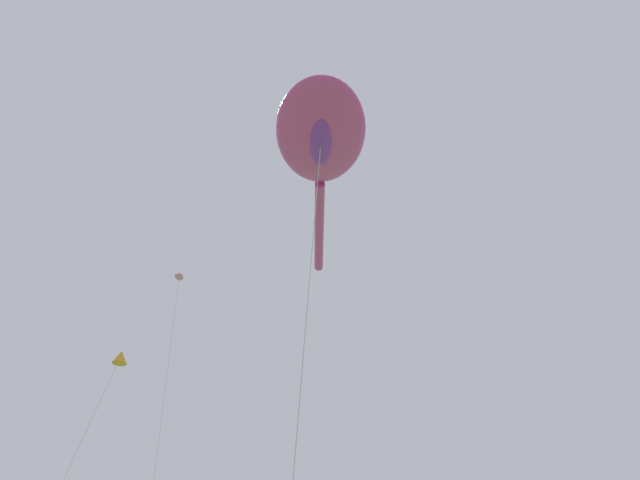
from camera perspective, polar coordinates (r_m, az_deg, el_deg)
The scene contains 3 objects.
big_show_kite at distance 22.63m, azimuth 0.06°, elevation 9.05°, with size 7.04×10.22×18.03m.
small_kite_streamer_purple at distance 26.19m, azimuth -17.51°, elevation -10.19°, with size 2.81×3.39×12.48m.
small_kite_delta_white at distance 31.40m, azimuth -12.69°, elevation -4.90°, with size 0.71×2.65×18.45m.
Camera 1 is at (-8.82, -4.98, 1.59)m, focal length 35.78 mm.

